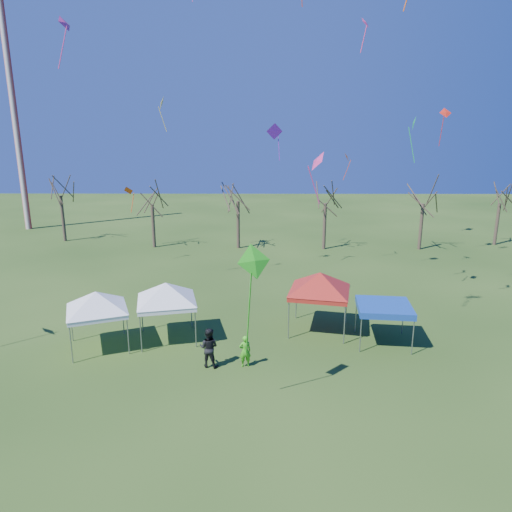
% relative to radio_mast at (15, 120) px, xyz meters
% --- Properties ---
extents(ground, '(140.00, 140.00, 0.00)m').
position_rel_radio_mast_xyz_m(ground, '(28.00, -34.00, -12.50)').
color(ground, '#224014').
rests_on(ground, ground).
extents(radio_mast, '(0.70, 0.70, 25.00)m').
position_rel_radio_mast_xyz_m(radio_mast, '(0.00, 0.00, 0.00)').
color(radio_mast, silver).
rests_on(radio_mast, ground).
extents(tree_0, '(3.83, 3.83, 8.44)m').
position_rel_radio_mast_xyz_m(tree_0, '(7.15, -6.62, -6.01)').
color(tree_0, '#3D2D21').
rests_on(tree_0, ground).
extents(tree_1, '(3.42, 3.42, 7.54)m').
position_rel_radio_mast_xyz_m(tree_1, '(17.23, -9.35, -6.71)').
color(tree_1, '#3D2D21').
rests_on(tree_1, ground).
extents(tree_2, '(3.71, 3.71, 8.18)m').
position_rel_radio_mast_xyz_m(tree_2, '(25.63, -9.62, -6.21)').
color(tree_2, '#3D2D21').
rests_on(tree_2, ground).
extents(tree_3, '(3.59, 3.59, 7.91)m').
position_rel_radio_mast_xyz_m(tree_3, '(34.03, -9.96, -6.42)').
color(tree_3, '#3D2D21').
rests_on(tree_3, ground).
extents(tree_4, '(3.58, 3.58, 7.89)m').
position_rel_radio_mast_xyz_m(tree_4, '(43.36, -10.00, -6.44)').
color(tree_4, '#3D2D21').
rests_on(tree_4, ground).
extents(tree_5, '(3.39, 3.39, 7.46)m').
position_rel_radio_mast_xyz_m(tree_5, '(51.72, -7.93, -6.77)').
color(tree_5, '#3D2D21').
rests_on(tree_5, ground).
extents(tent_white_west, '(3.72, 3.72, 3.53)m').
position_rel_radio_mast_xyz_m(tent_white_west, '(19.50, -31.87, -9.65)').
color(tent_white_west, gray).
rests_on(tent_white_west, ground).
extents(tent_white_mid, '(4.06, 4.06, 3.67)m').
position_rel_radio_mast_xyz_m(tent_white_mid, '(22.83, -30.76, -9.54)').
color(tent_white_mid, gray).
rests_on(tent_white_mid, ground).
extents(tent_red, '(4.37, 4.37, 3.94)m').
position_rel_radio_mast_xyz_m(tent_red, '(31.08, -29.56, -9.32)').
color(tent_red, gray).
rests_on(tent_red, ground).
extents(tent_blue, '(3.01, 3.01, 2.15)m').
position_rel_radio_mast_xyz_m(tent_blue, '(34.27, -31.15, -10.52)').
color(tent_blue, gray).
rests_on(tent_blue, ground).
extents(person_dark, '(1.07, 0.91, 1.92)m').
position_rel_radio_mast_xyz_m(person_dark, '(25.38, -33.83, -11.54)').
color(person_dark, black).
rests_on(person_dark, ground).
extents(person_green, '(0.64, 0.50, 1.56)m').
position_rel_radio_mast_xyz_m(person_green, '(27.09, -33.80, -11.72)').
color(person_green, green).
rests_on(person_green, ground).
extents(kite_2, '(0.66, 1.22, 2.94)m').
position_rel_radio_mast_xyz_m(kite_2, '(19.38, -12.95, 0.91)').
color(kite_2, gold).
rests_on(kite_2, ground).
extents(kite_11, '(1.28, 0.74, 2.75)m').
position_rel_radio_mast_xyz_m(kite_11, '(28.84, -18.21, -1.49)').
color(kite_11, purple).
rests_on(kite_11, ground).
extents(kite_27, '(0.93, 1.22, 2.66)m').
position_rel_radio_mast_xyz_m(kite_27, '(30.56, -30.79, -3.07)').
color(kite_27, '#D02E73').
rests_on(kite_27, ground).
extents(kite_7, '(0.98, 1.19, 3.07)m').
position_rel_radio_mast_xyz_m(kite_7, '(16.12, -23.94, 4.61)').
color(kite_7, '#E13286').
rests_on(kite_7, ground).
extents(kite_5, '(1.53, 1.21, 4.48)m').
position_rel_radio_mast_xyz_m(kite_5, '(27.57, -36.99, -6.51)').
color(kite_5, green).
rests_on(kite_5, ground).
extents(kite_18, '(0.82, 0.90, 1.92)m').
position_rel_radio_mast_xyz_m(kite_18, '(33.63, -25.63, 4.23)').
color(kite_18, '#EF3573').
rests_on(kite_18, ground).
extents(kite_12, '(1.06, 0.73, 3.17)m').
position_rel_radio_mast_xyz_m(kite_12, '(43.19, -13.71, 0.04)').
color(kite_12, red).
rests_on(kite_12, ground).
extents(kite_19, '(0.60, 0.86, 2.26)m').
position_rel_radio_mast_xyz_m(kite_19, '(34.83, -15.63, -3.49)').
color(kite_19, red).
rests_on(kite_19, ground).
extents(kite_13, '(1.02, 0.83, 2.20)m').
position_rel_radio_mast_xyz_m(kite_13, '(16.85, -15.60, -6.21)').
color(kite_13, '#CA3E13').
rests_on(kite_13, ground).
extents(kite_17, '(0.58, 0.95, 2.84)m').
position_rel_radio_mast_xyz_m(kite_17, '(37.07, -24.71, -1.15)').
color(kite_17, '#179539').
rests_on(kite_17, ground).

